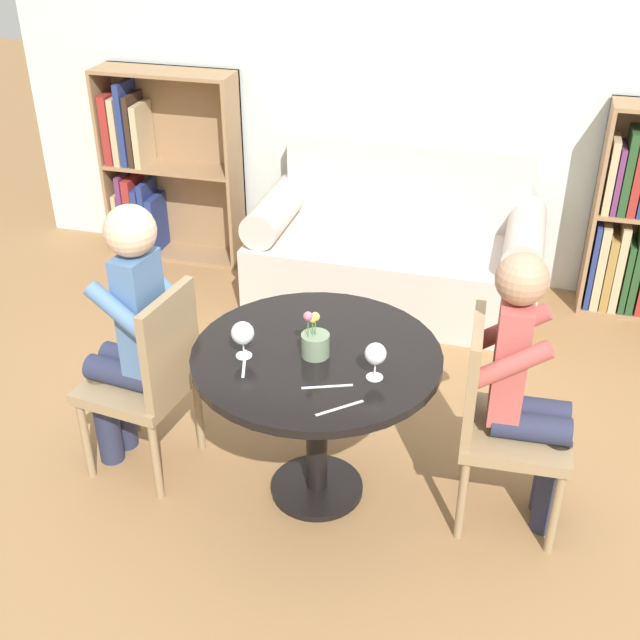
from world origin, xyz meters
TOP-DOWN VIEW (x-y plane):
  - ground_plane at (0.00, 0.00)m, footprint 16.00×16.00m
  - back_wall at (0.00, 2.21)m, footprint 5.20×0.05m
  - round_table at (0.00, 0.00)m, footprint 0.99×0.99m
  - couch at (0.00, 1.79)m, footprint 1.69×0.80m
  - bookshelf_left at (-1.67, 2.05)m, footprint 0.90×0.28m
  - chair_left at (-0.72, -0.03)m, footprint 0.47×0.47m
  - chair_right at (0.72, 0.07)m, footprint 0.44×0.44m
  - person_left at (-0.81, -0.01)m, footprint 0.44×0.37m
  - person_right at (0.81, 0.08)m, footprint 0.43×0.35m
  - wine_glass_left at (-0.27, -0.10)m, footprint 0.09×0.09m
  - wine_glass_right at (0.25, -0.11)m, footprint 0.08×0.08m
  - flower_vase at (-0.01, -0.02)m, footprint 0.11×0.11m
  - knife_left_setting at (-0.25, -0.15)m, footprint 0.07×0.18m
  - fork_left_setting at (0.10, -0.21)m, footprint 0.18×0.08m
  - knife_right_setting at (0.18, -0.33)m, footprint 0.15×0.14m

SIDE VIEW (x-z plane):
  - ground_plane at x=0.00m, z-range 0.00..0.00m
  - couch at x=0.00m, z-range -0.15..0.77m
  - chair_left at x=-0.72m, z-range 0.04..0.94m
  - chair_right at x=0.72m, z-range 0.04..0.94m
  - bookshelf_left at x=-1.67m, z-range -0.04..1.20m
  - round_table at x=0.00m, z-range 0.23..0.94m
  - person_right at x=0.81m, z-range 0.03..1.23m
  - person_left at x=-0.81m, z-range 0.04..1.30m
  - knife_left_setting at x=-0.25m, z-range 0.71..0.72m
  - fork_left_setting at x=0.10m, z-range 0.71..0.72m
  - knife_right_setting at x=0.18m, z-range 0.71..0.72m
  - flower_vase at x=-0.01m, z-range 0.67..0.88m
  - wine_glass_left at x=-0.27m, z-range 0.74..0.89m
  - wine_glass_right at x=0.25m, z-range 0.74..0.89m
  - back_wall at x=0.00m, z-range 0.00..2.70m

